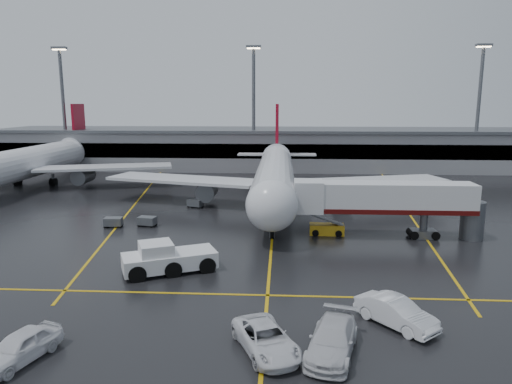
{
  "coord_description": "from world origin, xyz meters",
  "views": [
    {
      "loc": [
        1.0,
        -54.48,
        14.08
      ],
      "look_at": [
        -2.0,
        -2.0,
        4.0
      ],
      "focal_mm": 32.58,
      "sensor_mm": 36.0,
      "label": 1
    }
  ],
  "objects": [
    {
      "name": "ground",
      "position": [
        0.0,
        0.0,
        0.0
      ],
      "size": [
        220.0,
        220.0,
        0.0
      ],
      "primitive_type": "plane",
      "color": "black",
      "rests_on": "ground"
    },
    {
      "name": "apron_line_centre",
      "position": [
        0.0,
        0.0,
        0.01
      ],
      "size": [
        0.25,
        90.0,
        0.02
      ],
      "primitive_type": "cube",
      "color": "gold",
      "rests_on": "ground"
    },
    {
      "name": "apron_line_stop",
      "position": [
        0.0,
        -22.0,
        0.01
      ],
      "size": [
        60.0,
        0.25,
        0.02
      ],
      "primitive_type": "cube",
      "color": "gold",
      "rests_on": "ground"
    },
    {
      "name": "apron_line_left",
      "position": [
        -20.0,
        10.0,
        0.01
      ],
      "size": [
        9.99,
        69.35,
        0.02
      ],
      "primitive_type": "cube",
      "rotation": [
        0.0,
        0.0,
        0.14
      ],
      "color": "gold",
      "rests_on": "ground"
    },
    {
      "name": "apron_line_right",
      "position": [
        18.0,
        10.0,
        0.01
      ],
      "size": [
        7.57,
        69.64,
        0.02
      ],
      "primitive_type": "cube",
      "rotation": [
        0.0,
        0.0,
        -0.1
      ],
      "color": "gold",
      "rests_on": "ground"
    },
    {
      "name": "terminal",
      "position": [
        0.0,
        47.93,
        4.32
      ],
      "size": [
        122.0,
        19.0,
        8.6
      ],
      "color": "gray",
      "rests_on": "ground"
    },
    {
      "name": "light_mast_left",
      "position": [
        -45.0,
        42.0,
        14.47
      ],
      "size": [
        3.0,
        1.2,
        25.45
      ],
      "color": "#595B60",
      "rests_on": "ground"
    },
    {
      "name": "light_mast_mid",
      "position": [
        -5.0,
        42.0,
        14.47
      ],
      "size": [
        3.0,
        1.2,
        25.45
      ],
      "color": "#595B60",
      "rests_on": "ground"
    },
    {
      "name": "light_mast_right",
      "position": [
        40.0,
        42.0,
        14.47
      ],
      "size": [
        3.0,
        1.2,
        25.45
      ],
      "color": "#595B60",
      "rests_on": "ground"
    },
    {
      "name": "main_airliner",
      "position": [
        0.0,
        9.7,
        4.21
      ],
      "size": [
        48.8,
        45.6,
        14.1
      ],
      "color": "silver",
      "rests_on": "ground"
    },
    {
      "name": "second_airliner",
      "position": [
        -42.0,
        21.7,
        4.21
      ],
      "size": [
        48.8,
        45.6,
        14.1
      ],
      "color": "silver",
      "rests_on": "ground"
    },
    {
      "name": "jet_bridge",
      "position": [
        11.87,
        -6.0,
        3.93
      ],
      "size": [
        19.9,
        3.4,
        6.05
      ],
      "color": "silver",
      "rests_on": "ground"
    },
    {
      "name": "pushback_tractor",
      "position": [
        -8.65,
        -17.55,
        1.1
      ],
      "size": [
        8.33,
        5.99,
        2.76
      ],
      "color": "silver",
      "rests_on": "ground"
    },
    {
      "name": "belt_loader",
      "position": [
        5.92,
        -5.22,
        0.58
      ],
      "size": [
        3.77,
        1.89,
        2.35
      ],
      "color": "gold",
      "rests_on": "ground"
    },
    {
      "name": "service_van_a",
      "position": [
        0.16,
        -29.97,
        0.79
      ],
      "size": [
        4.7,
        6.26,
        1.58
      ],
      "primitive_type": "imported",
      "rotation": [
        0.0,
        0.0,
        0.42
      ],
      "color": "silver",
      "rests_on": "ground"
    },
    {
      "name": "service_van_b",
      "position": [
        3.95,
        -29.96,
        0.87
      ],
      "size": [
        3.93,
        6.45,
        1.75
      ],
      "primitive_type": "imported",
      "rotation": [
        0.0,
        0.0,
        -0.26
      ],
      "color": "silver",
      "rests_on": "ground"
    },
    {
      "name": "service_van_c",
      "position": [
        8.37,
        -26.27,
        0.91
      ],
      "size": [
        5.02,
        5.44,
        1.81
      ],
      "primitive_type": "imported",
      "rotation": [
        0.0,
        0.0,
        0.7
      ],
      "color": "white",
      "rests_on": "ground"
    },
    {
      "name": "service_van_d",
      "position": [
        -13.37,
        -31.72,
        0.85
      ],
      "size": [
        3.45,
        5.36,
        1.7
      ],
      "primitive_type": "imported",
      "rotation": [
        0.0,
        0.0,
        -0.31
      ],
      "color": "white",
      "rests_on": "ground"
    },
    {
      "name": "baggage_cart_a",
      "position": [
        -14.64,
        -2.94,
        0.63
      ],
      "size": [
        2.2,
        1.64,
        1.12
      ],
      "color": "#595B60",
      "rests_on": "ground"
    },
    {
      "name": "baggage_cart_b",
      "position": [
        -18.44,
        -3.54,
        0.63
      ],
      "size": [
        2.12,
        1.49,
        1.12
      ],
      "color": "#595B60",
      "rests_on": "ground"
    },
    {
      "name": "baggage_cart_c",
      "position": [
        -10.87,
        7.18,
        0.63
      ],
      "size": [
        2.34,
        1.94,
        1.12
      ],
      "color": "#595B60",
      "rests_on": "ground"
    }
  ]
}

